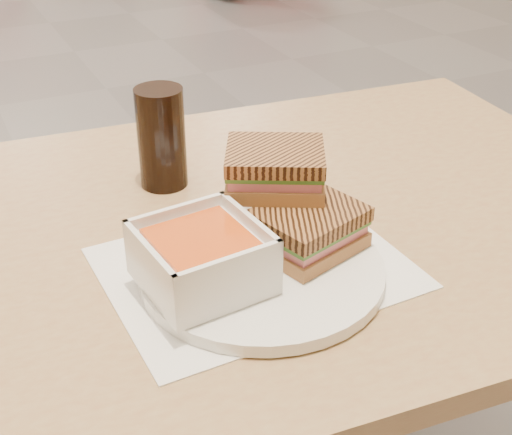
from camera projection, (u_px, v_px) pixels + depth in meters
name	position (u px, v px, depth m)	size (l,w,h in m)	color
main_table	(192.00, 306.00, 0.93)	(1.25, 0.80, 0.75)	tan
tray_liner	(255.00, 268.00, 0.80)	(0.33, 0.26, 0.00)	white
plate	(262.00, 270.00, 0.78)	(0.27, 0.27, 0.01)	white
soup_bowl	(202.00, 260.00, 0.74)	(0.13, 0.13, 0.06)	white
panini_lower	(309.00, 229.00, 0.80)	(0.13, 0.12, 0.05)	#A26A3D
panini_upper	(275.00, 168.00, 0.81)	(0.14, 0.13, 0.05)	#A26A3D
cola_glass	(161.00, 138.00, 0.94)	(0.06, 0.06, 0.14)	black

